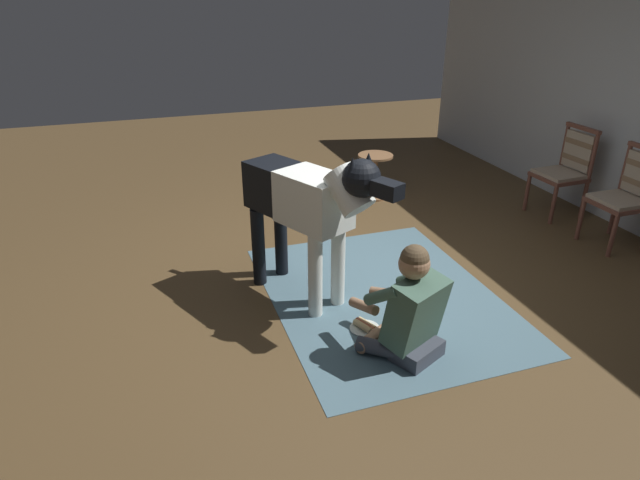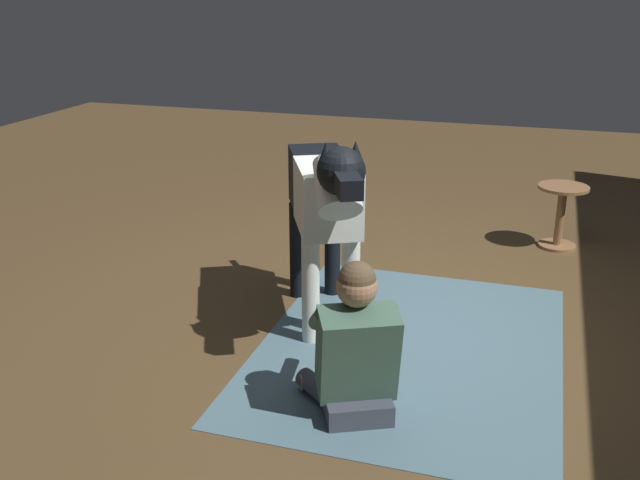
# 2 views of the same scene
# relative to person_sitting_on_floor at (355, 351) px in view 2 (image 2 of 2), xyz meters

# --- Properties ---
(ground_plane) EXTENTS (14.15, 14.15, 0.00)m
(ground_plane) POSITION_rel_person_sitting_on_floor_xyz_m (-1.04, 0.01, -0.35)
(ground_plane) COLOR brown
(area_rug) EXTENTS (2.36, 1.80, 0.01)m
(area_rug) POSITION_rel_person_sitting_on_floor_xyz_m (-0.74, 0.16, -0.34)
(area_rug) COLOR slate
(area_rug) RESTS_ON ground
(person_sitting_on_floor) EXTENTS (0.72, 0.63, 0.84)m
(person_sitting_on_floor) POSITION_rel_person_sitting_on_floor_xyz_m (0.00, 0.00, 0.00)
(person_sitting_on_floor) COLOR #3B404C
(person_sitting_on_floor) RESTS_ON ground
(large_dog) EXTENTS (1.52, 0.84, 1.34)m
(large_dog) POSITION_rel_person_sitting_on_floor_xyz_m (-0.91, -0.44, 0.51)
(large_dog) COLOR silver
(large_dog) RESTS_ON ground
(hot_dog_on_plate) EXTENTS (0.23, 0.23, 0.06)m
(hot_dog_on_plate) POSITION_rel_person_sitting_on_floor_xyz_m (-0.35, -0.17, -0.32)
(hot_dog_on_plate) COLOR silver
(hot_dog_on_plate) RESTS_ON ground
(round_side_table) EXTENTS (0.41, 0.41, 0.53)m
(round_side_table) POSITION_rel_person_sitting_on_floor_xyz_m (-2.88, 1.01, -0.03)
(round_side_table) COLOR #8C613E
(round_side_table) RESTS_ON ground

